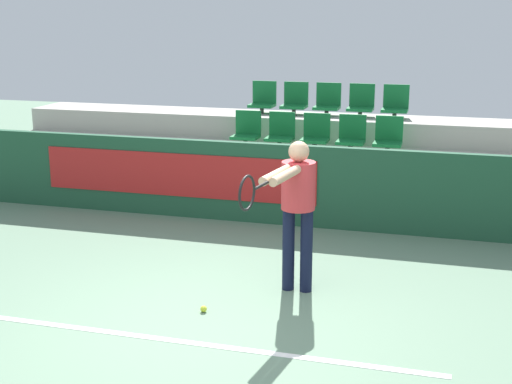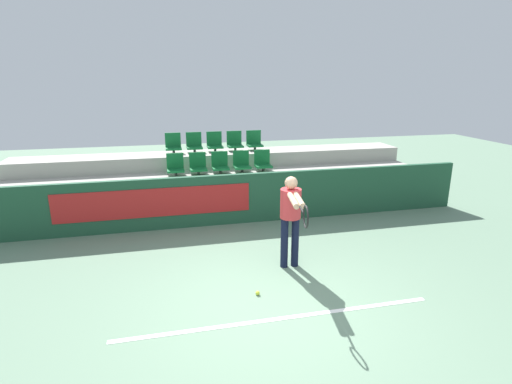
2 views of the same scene
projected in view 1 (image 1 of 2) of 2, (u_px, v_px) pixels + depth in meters
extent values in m
plane|color=slate|center=(204.00, 331.00, 6.67)|extent=(30.00, 30.00, 0.00)
cube|color=white|center=(193.00, 343.00, 6.41)|extent=(4.49, 0.08, 0.01)
cube|color=#1E4C33|center=(291.00, 185.00, 9.84)|extent=(11.17, 0.12, 1.14)
cube|color=red|center=(176.00, 175.00, 10.20)|extent=(4.09, 0.02, 0.62)
cube|color=#ADA89E|center=(299.00, 201.00, 10.48)|extent=(10.77, 1.01, 0.39)
cube|color=#ADA89E|center=(313.00, 173.00, 11.37)|extent=(10.77, 1.01, 0.78)
cube|color=#ADA89E|center=(325.00, 150.00, 12.27)|extent=(10.77, 1.01, 1.17)
cylinder|color=#333333|center=(226.00, 179.00, 10.77)|extent=(0.07, 0.07, 0.11)
cube|color=#146B33|center=(226.00, 173.00, 10.75)|extent=(0.43, 0.38, 0.05)
cube|color=#146B33|center=(230.00, 157.00, 10.85)|extent=(0.43, 0.04, 0.39)
cylinder|color=#333333|center=(263.00, 181.00, 10.61)|extent=(0.07, 0.07, 0.11)
cube|color=#146B33|center=(263.00, 176.00, 10.60)|extent=(0.43, 0.38, 0.05)
cube|color=#146B33|center=(266.00, 159.00, 10.70)|extent=(0.43, 0.04, 0.39)
cylinder|color=#333333|center=(300.00, 183.00, 10.46)|extent=(0.07, 0.07, 0.11)
cube|color=#146B33|center=(301.00, 178.00, 10.44)|extent=(0.43, 0.38, 0.05)
cube|color=#146B33|center=(303.00, 161.00, 10.55)|extent=(0.43, 0.04, 0.39)
cylinder|color=#333333|center=(339.00, 186.00, 10.31)|extent=(0.07, 0.07, 0.11)
cube|color=#146B33|center=(339.00, 181.00, 10.29)|extent=(0.43, 0.38, 0.05)
cube|color=#146B33|center=(342.00, 163.00, 10.40)|extent=(0.43, 0.04, 0.39)
cylinder|color=#333333|center=(379.00, 189.00, 10.16)|extent=(0.07, 0.07, 0.11)
cube|color=#146B33|center=(379.00, 183.00, 10.14)|extent=(0.43, 0.38, 0.05)
cube|color=#146B33|center=(381.00, 166.00, 10.25)|extent=(0.43, 0.04, 0.39)
cylinder|color=#333333|center=(245.00, 142.00, 11.61)|extent=(0.07, 0.07, 0.11)
cube|color=#146B33|center=(245.00, 137.00, 11.59)|extent=(0.43, 0.38, 0.05)
cube|color=#146B33|center=(248.00, 122.00, 11.70)|extent=(0.43, 0.04, 0.39)
cylinder|color=#333333|center=(279.00, 144.00, 11.46)|extent=(0.07, 0.07, 0.11)
cube|color=#146B33|center=(280.00, 139.00, 11.44)|extent=(0.43, 0.38, 0.05)
cube|color=#146B33|center=(282.00, 124.00, 11.55)|extent=(0.43, 0.04, 0.39)
cylinder|color=#333333|center=(314.00, 145.00, 11.31)|extent=(0.07, 0.07, 0.11)
cube|color=#146B33|center=(315.00, 140.00, 11.29)|extent=(0.43, 0.38, 0.05)
cube|color=#146B33|center=(317.00, 125.00, 11.39)|extent=(0.43, 0.04, 0.39)
cylinder|color=#333333|center=(350.00, 147.00, 11.16)|extent=(0.07, 0.07, 0.11)
cube|color=#146B33|center=(351.00, 142.00, 11.14)|extent=(0.43, 0.38, 0.05)
cube|color=#146B33|center=(353.00, 127.00, 11.24)|extent=(0.43, 0.04, 0.39)
cylinder|color=#333333|center=(387.00, 149.00, 11.01)|extent=(0.07, 0.07, 0.11)
cube|color=#146B33|center=(388.00, 144.00, 10.99)|extent=(0.43, 0.38, 0.05)
cube|color=#146B33|center=(389.00, 128.00, 11.09)|extent=(0.43, 0.04, 0.39)
cylinder|color=#333333|center=(262.00, 110.00, 12.46)|extent=(0.07, 0.07, 0.11)
cube|color=#146B33|center=(262.00, 105.00, 12.44)|extent=(0.43, 0.38, 0.05)
cube|color=#146B33|center=(264.00, 92.00, 12.54)|extent=(0.43, 0.04, 0.39)
cylinder|color=#333333|center=(294.00, 111.00, 12.31)|extent=(0.07, 0.07, 0.11)
cube|color=#146B33|center=(294.00, 107.00, 12.29)|extent=(0.43, 0.38, 0.05)
cube|color=#146B33|center=(296.00, 93.00, 12.39)|extent=(0.43, 0.04, 0.39)
cylinder|color=#333333|center=(327.00, 112.00, 12.15)|extent=(0.07, 0.07, 0.11)
cube|color=#146B33|center=(327.00, 108.00, 12.13)|extent=(0.43, 0.38, 0.05)
cube|color=#146B33|center=(329.00, 94.00, 12.24)|extent=(0.43, 0.04, 0.39)
cylinder|color=#333333|center=(360.00, 114.00, 12.00)|extent=(0.07, 0.07, 0.11)
cube|color=#146B33|center=(360.00, 109.00, 11.98)|extent=(0.43, 0.38, 0.05)
cube|color=#146B33|center=(362.00, 95.00, 12.09)|extent=(0.43, 0.04, 0.39)
cylinder|color=#333333|center=(394.00, 115.00, 11.85)|extent=(0.07, 0.07, 0.11)
cube|color=#146B33|center=(395.00, 110.00, 11.83)|extent=(0.43, 0.38, 0.05)
cube|color=#146B33|center=(396.00, 96.00, 11.94)|extent=(0.43, 0.04, 0.39)
cylinder|color=black|center=(288.00, 249.00, 7.56)|extent=(0.13, 0.13, 0.90)
cylinder|color=black|center=(306.00, 251.00, 7.51)|extent=(0.13, 0.13, 0.90)
cylinder|color=red|center=(298.00, 186.00, 7.36)|extent=(0.35, 0.35, 0.50)
sphere|color=tan|center=(299.00, 151.00, 7.27)|extent=(0.22, 0.22, 0.22)
cylinder|color=tan|center=(276.00, 175.00, 6.89)|extent=(0.18, 0.63, 0.09)
cylinder|color=tan|center=(285.00, 176.00, 6.86)|extent=(0.18, 0.63, 0.09)
cylinder|color=black|center=(261.00, 186.00, 6.47)|extent=(0.07, 0.30, 0.03)
torus|color=black|center=(247.00, 193.00, 6.21)|extent=(0.07, 0.32, 0.32)
sphere|color=#CCDB33|center=(204.00, 309.00, 7.07)|extent=(0.07, 0.07, 0.07)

